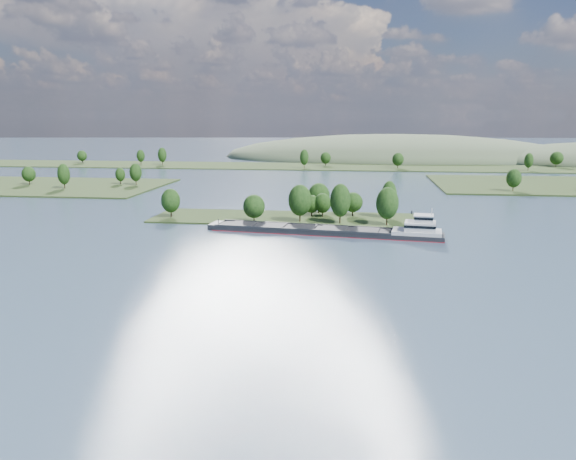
# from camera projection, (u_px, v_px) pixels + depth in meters

# --- Properties ---
(ground) EXTENTS (1800.00, 1800.00, 0.00)m
(ground) POSITION_uv_depth(u_px,v_px,m) (257.00, 258.00, 153.60)
(ground) COLOR #354A5B
(ground) RESTS_ON ground
(tree_island) EXTENTS (100.00, 31.22, 15.43)m
(tree_island) POSITION_uv_depth(u_px,v_px,m) (303.00, 208.00, 208.63)
(tree_island) COLOR #223316
(tree_island) RESTS_ON ground
(back_shoreline) EXTENTS (900.00, 60.00, 15.39)m
(back_shoreline) POSITION_uv_depth(u_px,v_px,m) (335.00, 166.00, 424.30)
(back_shoreline) COLOR #223316
(back_shoreline) RESTS_ON ground
(hill_west) EXTENTS (320.00, 160.00, 44.00)m
(hill_west) POSITION_uv_depth(u_px,v_px,m) (396.00, 158.00, 515.42)
(hill_west) COLOR #46563B
(hill_west) RESTS_ON ground
(cargo_barge) EXTENTS (78.71, 19.24, 10.57)m
(cargo_barge) POSITION_uv_depth(u_px,v_px,m) (340.00, 230.00, 183.98)
(cargo_barge) COLOR black
(cargo_barge) RESTS_ON ground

